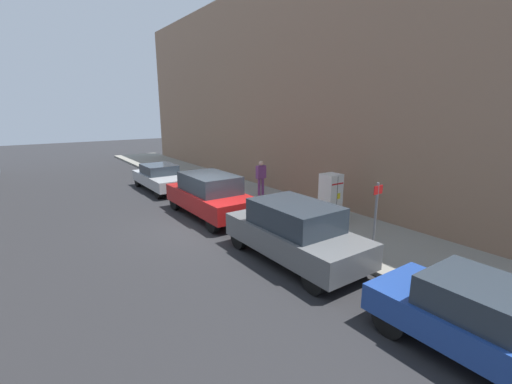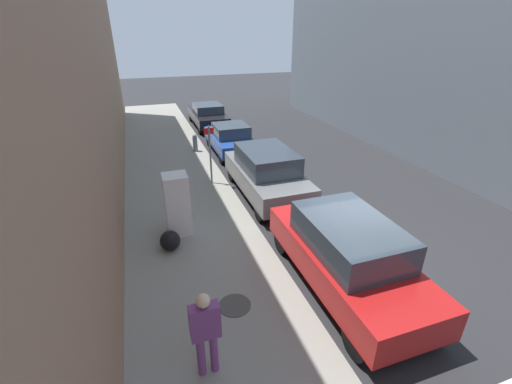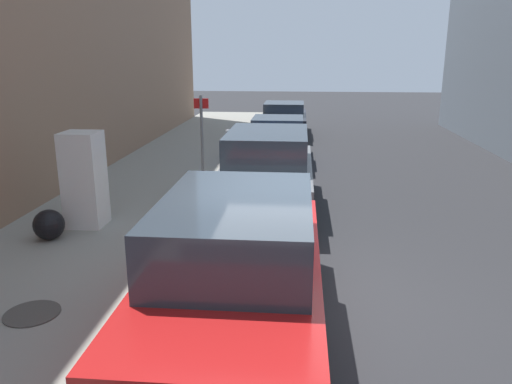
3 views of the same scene
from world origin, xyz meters
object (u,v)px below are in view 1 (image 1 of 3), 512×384
at_px(discarded_refrigerator, 330,197).
at_px(parked_suv_gray, 294,231).
at_px(parked_suv_red, 210,195).
at_px(pedestrian_walking_far, 261,175).
at_px(street_sign_post, 375,217).
at_px(parked_sedan_silver, 161,177).
at_px(trash_bag, 321,207).
at_px(parked_hatchback_blue, 484,322).

relative_size(discarded_refrigerator, parked_suv_gray, 0.40).
distance_m(parked_suv_red, parked_suv_gray, 5.20).
bearing_deg(pedestrian_walking_far, street_sign_post, 67.15).
bearing_deg(parked_sedan_silver, trash_bag, 113.88).
bearing_deg(pedestrian_walking_far, parked_suv_red, 10.00).
height_order(parked_suv_red, parked_hatchback_blue, parked_suv_red).
xyz_separation_m(discarded_refrigerator, pedestrian_walking_far, (-0.15, -4.74, 0.09)).
bearing_deg(parked_suv_red, parked_sedan_silver, -90.00).
height_order(parked_suv_gray, parked_hatchback_blue, parked_suv_gray).
height_order(trash_bag, parked_sedan_silver, parked_sedan_silver).
bearing_deg(parked_suv_red, parked_suv_gray, 90.00).
bearing_deg(discarded_refrigerator, parked_suv_gray, 27.54).
bearing_deg(discarded_refrigerator, street_sign_post, 62.75).
bearing_deg(parked_hatchback_blue, parked_suv_gray, -90.00).
distance_m(discarded_refrigerator, parked_suv_gray, 3.79).
bearing_deg(street_sign_post, parked_hatchback_blue, 64.11).
height_order(parked_sedan_silver, parked_suv_gray, parked_suv_gray).
bearing_deg(street_sign_post, trash_bag, -116.67).
bearing_deg(trash_bag, street_sign_post, 63.33).
xyz_separation_m(street_sign_post, trash_bag, (-2.00, -3.99, -0.99)).
bearing_deg(parked_suv_red, pedestrian_walking_far, -159.88).
distance_m(discarded_refrigerator, trash_bag, 1.08).
bearing_deg(parked_suv_gray, pedestrian_walking_far, -118.38).
bearing_deg(parked_suv_gray, discarded_refrigerator, -152.46).
height_order(pedestrian_walking_far, parked_sedan_silver, pedestrian_walking_far).
xyz_separation_m(trash_bag, parked_hatchback_blue, (3.72, 7.52, 0.33)).
distance_m(discarded_refrigerator, street_sign_post, 3.60).
relative_size(discarded_refrigerator, street_sign_post, 0.81).
height_order(pedestrian_walking_far, parked_suv_red, pedestrian_walking_far).
bearing_deg(parked_hatchback_blue, parked_suv_red, -90.00).
relative_size(pedestrian_walking_far, parked_suv_gray, 0.38).
distance_m(pedestrian_walking_far, parked_suv_gray, 7.38).
bearing_deg(trash_bag, pedestrian_walking_far, -86.91).
relative_size(parked_suv_red, parked_suv_gray, 1.04).
height_order(discarded_refrigerator, street_sign_post, street_sign_post).
distance_m(street_sign_post, parked_suv_gray, 2.29).
xyz_separation_m(trash_bag, parked_suv_gray, (3.72, 2.55, 0.49)).
height_order(discarded_refrigerator, parked_suv_gray, discarded_refrigerator).
relative_size(pedestrian_walking_far, parked_suv_red, 0.36).
bearing_deg(street_sign_post, pedestrian_walking_far, -102.74).
xyz_separation_m(pedestrian_walking_far, parked_hatchback_blue, (3.50, 11.45, -0.39)).
distance_m(trash_bag, parked_hatchback_blue, 8.39).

